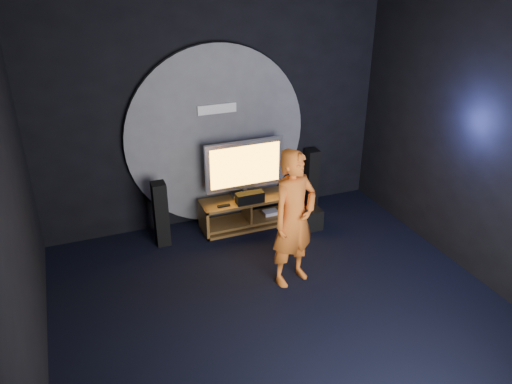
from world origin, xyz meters
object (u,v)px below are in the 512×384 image
(media_console, at_px, (247,214))
(subwoofer, at_px, (311,219))
(tv, at_px, (245,167))
(player, at_px, (294,219))
(tower_speaker_right, at_px, (311,178))
(tower_speaker_left, at_px, (161,214))

(media_console, relative_size, subwoofer, 4.45)
(tv, bearing_deg, player, -88.20)
(media_console, height_order, tower_speaker_right, tower_speaker_right)
(tower_speaker_left, bearing_deg, subwoofer, -9.81)
(subwoofer, bearing_deg, media_console, 154.45)
(media_console, distance_m, tower_speaker_right, 1.25)
(tv, xyz_separation_m, subwoofer, (0.85, -0.47, -0.77))
(tv, distance_m, subwoofer, 1.24)
(tower_speaker_right, height_order, player, player)
(tower_speaker_left, relative_size, tower_speaker_right, 1.00)
(subwoofer, height_order, player, player)
(media_console, bearing_deg, player, -88.40)
(media_console, bearing_deg, tower_speaker_right, 13.54)
(player, bearing_deg, subwoofer, 36.03)
(subwoofer, xyz_separation_m, player, (-0.80, -1.05, 0.70))
(player, bearing_deg, media_console, 74.95)
(tower_speaker_right, xyz_separation_m, player, (-1.14, -1.74, 0.39))
(tv, xyz_separation_m, tower_speaker_left, (-1.26, -0.11, -0.46))
(tv, relative_size, tower_speaker_right, 1.25)
(subwoofer, bearing_deg, player, -127.31)
(tv, bearing_deg, tower_speaker_left, -175.19)
(subwoofer, bearing_deg, tower_speaker_left, 170.19)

